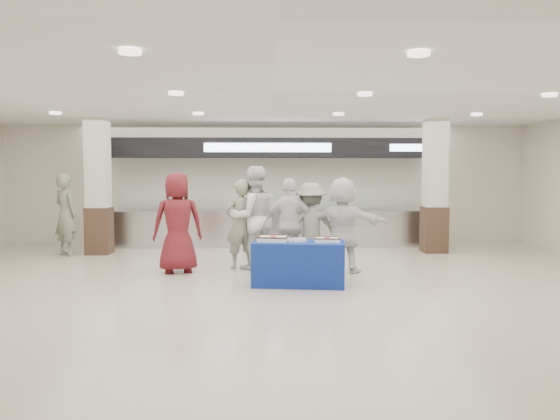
{
  "coord_description": "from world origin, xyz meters",
  "views": [
    {
      "loc": [
        -0.14,
        -8.75,
        1.94
      ],
      "look_at": [
        0.2,
        1.6,
        1.21
      ],
      "focal_mm": 35.0,
      "sensor_mm": 36.0,
      "label": 1
    }
  ],
  "objects_px": {
    "cupcake_tray": "(296,240)",
    "chef_tall": "(254,218)",
    "sheet_cake_right": "(327,239)",
    "civilian_white": "(343,225)",
    "display_table": "(299,263)",
    "soldier_bg": "(66,215)",
    "sheet_cake_left": "(273,238)",
    "civilian_maroon": "(178,223)",
    "soldier_a": "(240,224)",
    "chef_short": "(290,225)",
    "soldier_b": "(311,227)"
  },
  "relations": [
    {
      "from": "soldier_bg",
      "to": "chef_short",
      "type": "bearing_deg",
      "value": -165.56
    },
    {
      "from": "cupcake_tray",
      "to": "soldier_bg",
      "type": "height_order",
      "value": "soldier_bg"
    },
    {
      "from": "sheet_cake_left",
      "to": "soldier_a",
      "type": "relative_size",
      "value": 0.31
    },
    {
      "from": "sheet_cake_left",
      "to": "sheet_cake_right",
      "type": "relative_size",
      "value": 1.23
    },
    {
      "from": "display_table",
      "to": "sheet_cake_right",
      "type": "distance_m",
      "value": 0.64
    },
    {
      "from": "chef_tall",
      "to": "civilian_white",
      "type": "height_order",
      "value": "chef_tall"
    },
    {
      "from": "sheet_cake_right",
      "to": "civilian_white",
      "type": "xyz_separation_m",
      "value": [
        0.45,
        1.23,
        0.12
      ]
    },
    {
      "from": "civilian_maroon",
      "to": "soldier_b",
      "type": "height_order",
      "value": "civilian_maroon"
    },
    {
      "from": "chef_tall",
      "to": "soldier_b",
      "type": "height_order",
      "value": "chef_tall"
    },
    {
      "from": "civilian_maroon",
      "to": "civilian_white",
      "type": "xyz_separation_m",
      "value": [
        3.17,
        -0.06,
        -0.05
      ]
    },
    {
      "from": "chef_tall",
      "to": "display_table",
      "type": "bearing_deg",
      "value": 96.56
    },
    {
      "from": "sheet_cake_left",
      "to": "civilian_maroon",
      "type": "height_order",
      "value": "civilian_maroon"
    },
    {
      "from": "civilian_maroon",
      "to": "sheet_cake_right",
      "type": "bearing_deg",
      "value": 141.41
    },
    {
      "from": "cupcake_tray",
      "to": "civilian_maroon",
      "type": "bearing_deg",
      "value": 150.45
    },
    {
      "from": "sheet_cake_right",
      "to": "cupcake_tray",
      "type": "height_order",
      "value": "sheet_cake_right"
    },
    {
      "from": "civilian_white",
      "to": "chef_tall",
      "type": "bearing_deg",
      "value": 2.81
    },
    {
      "from": "display_table",
      "to": "sheet_cake_left",
      "type": "xyz_separation_m",
      "value": [
        -0.44,
        0.05,
        0.43
      ]
    },
    {
      "from": "civilian_maroon",
      "to": "soldier_b",
      "type": "xyz_separation_m",
      "value": [
        2.57,
        0.19,
        -0.11
      ]
    },
    {
      "from": "soldier_b",
      "to": "civilian_maroon",
      "type": "bearing_deg",
      "value": -2.28
    },
    {
      "from": "cupcake_tray",
      "to": "civilian_white",
      "type": "distance_m",
      "value": 1.54
    },
    {
      "from": "sheet_cake_right",
      "to": "civilian_white",
      "type": "relative_size",
      "value": 0.25
    },
    {
      "from": "soldier_b",
      "to": "display_table",
      "type": "bearing_deg",
      "value": 70.48
    },
    {
      "from": "chef_short",
      "to": "civilian_white",
      "type": "bearing_deg",
      "value": 174.38
    },
    {
      "from": "cupcake_tray",
      "to": "chef_tall",
      "type": "relative_size",
      "value": 0.19
    },
    {
      "from": "cupcake_tray",
      "to": "civilian_white",
      "type": "xyz_separation_m",
      "value": [
        0.97,
        1.19,
        0.14
      ]
    },
    {
      "from": "chef_short",
      "to": "civilian_white",
      "type": "xyz_separation_m",
      "value": [
        1.01,
        -0.14,
        0.01
      ]
    },
    {
      "from": "chef_tall",
      "to": "soldier_b",
      "type": "distance_m",
      "value": 1.16
    },
    {
      "from": "sheet_cake_right",
      "to": "chef_short",
      "type": "relative_size",
      "value": 0.25
    },
    {
      "from": "chef_short",
      "to": "soldier_b",
      "type": "relative_size",
      "value": 1.05
    },
    {
      "from": "sheet_cake_right",
      "to": "soldier_a",
      "type": "bearing_deg",
      "value": 131.71
    },
    {
      "from": "sheet_cake_right",
      "to": "display_table",
      "type": "bearing_deg",
      "value": 171.85
    },
    {
      "from": "civilian_maroon",
      "to": "display_table",
      "type": "bearing_deg",
      "value": 138.24
    },
    {
      "from": "sheet_cake_left",
      "to": "soldier_a",
      "type": "distance_m",
      "value": 1.73
    },
    {
      "from": "display_table",
      "to": "soldier_bg",
      "type": "bearing_deg",
      "value": 153.38
    },
    {
      "from": "civilian_white",
      "to": "civilian_maroon",
      "type": "bearing_deg",
      "value": 16.89
    },
    {
      "from": "civilian_white",
      "to": "soldier_b",
      "type": "bearing_deg",
      "value": -4.38
    },
    {
      "from": "cupcake_tray",
      "to": "civilian_white",
      "type": "relative_size",
      "value": 0.21
    },
    {
      "from": "sheet_cake_left",
      "to": "cupcake_tray",
      "type": "distance_m",
      "value": 0.4
    },
    {
      "from": "chef_short",
      "to": "sheet_cake_right",
      "type": "bearing_deg",
      "value": 114.32
    },
    {
      "from": "soldier_bg",
      "to": "soldier_b",
      "type": "bearing_deg",
      "value": -163.03
    },
    {
      "from": "chef_tall",
      "to": "sheet_cake_left",
      "type": "bearing_deg",
      "value": 83.18
    },
    {
      "from": "display_table",
      "to": "soldier_bg",
      "type": "height_order",
      "value": "soldier_bg"
    },
    {
      "from": "display_table",
      "to": "civilian_maroon",
      "type": "height_order",
      "value": "civilian_maroon"
    },
    {
      "from": "soldier_a",
      "to": "soldier_bg",
      "type": "distance_m",
      "value": 4.51
    },
    {
      "from": "soldier_a",
      "to": "cupcake_tray",
      "type": "bearing_deg",
      "value": 97.47
    },
    {
      "from": "display_table",
      "to": "soldier_bg",
      "type": "xyz_separation_m",
      "value": [
        -5.17,
        3.5,
        0.58
      ]
    },
    {
      "from": "display_table",
      "to": "civilian_maroon",
      "type": "xyz_separation_m",
      "value": [
        -2.25,
        1.22,
        0.59
      ]
    },
    {
      "from": "sheet_cake_right",
      "to": "soldier_a",
      "type": "xyz_separation_m",
      "value": [
        -1.54,
        1.72,
        0.1
      ]
    },
    {
      "from": "chef_tall",
      "to": "chef_short",
      "type": "xyz_separation_m",
      "value": [
        0.71,
        -0.33,
        -0.12
      ]
    },
    {
      "from": "cupcake_tray",
      "to": "soldier_b",
      "type": "distance_m",
      "value": 1.49
    }
  ]
}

